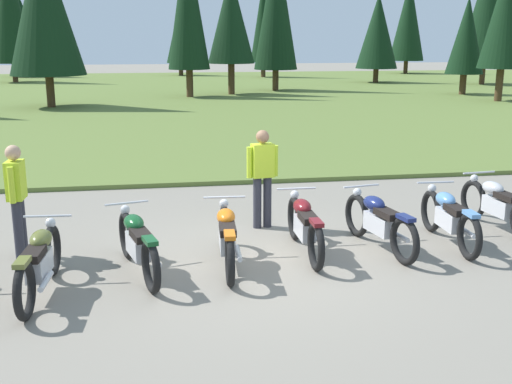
{
  "coord_description": "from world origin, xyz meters",
  "views": [
    {
      "loc": [
        -1.49,
        -8.4,
        3.15
      ],
      "look_at": [
        0.0,
        0.6,
        0.9
      ],
      "focal_mm": 44.02,
      "sensor_mm": 36.0,
      "label": 1
    }
  ],
  "objects_px": {
    "motorcycle_silver": "(498,204)",
    "rider_checking_bike": "(262,173)",
    "motorcycle_orange": "(227,237)",
    "rider_with_back_turned": "(17,194)",
    "motorcycle_british_green": "(138,243)",
    "motorcycle_maroon": "(305,225)",
    "motorcycle_navy": "(379,221)",
    "motorcycle_olive": "(40,262)",
    "motorcycle_sky_blue": "(449,217)"
  },
  "relations": [
    {
      "from": "motorcycle_silver",
      "to": "rider_checking_bike",
      "type": "bearing_deg",
      "value": 168.82
    },
    {
      "from": "motorcycle_orange",
      "to": "rider_with_back_turned",
      "type": "xyz_separation_m",
      "value": [
        -2.95,
        0.9,
        0.51
      ]
    },
    {
      "from": "motorcycle_orange",
      "to": "motorcycle_british_green",
      "type": "bearing_deg",
      "value": -175.98
    },
    {
      "from": "motorcycle_maroon",
      "to": "motorcycle_navy",
      "type": "relative_size",
      "value": 1.01
    },
    {
      "from": "motorcycle_british_green",
      "to": "rider_checking_bike",
      "type": "xyz_separation_m",
      "value": [
        2.05,
        1.86,
        0.51
      ]
    },
    {
      "from": "motorcycle_british_green",
      "to": "motorcycle_silver",
      "type": "relative_size",
      "value": 0.98
    },
    {
      "from": "motorcycle_navy",
      "to": "rider_checking_bike",
      "type": "xyz_separation_m",
      "value": [
        -1.55,
        1.41,
        0.51
      ]
    },
    {
      "from": "motorcycle_orange",
      "to": "rider_with_back_turned",
      "type": "height_order",
      "value": "rider_with_back_turned"
    },
    {
      "from": "motorcycle_navy",
      "to": "rider_checking_bike",
      "type": "height_order",
      "value": "rider_checking_bike"
    },
    {
      "from": "motorcycle_olive",
      "to": "motorcycle_silver",
      "type": "height_order",
      "value": "same"
    },
    {
      "from": "rider_with_back_turned",
      "to": "motorcycle_silver",
      "type": "bearing_deg",
      "value": 0.85
    },
    {
      "from": "motorcycle_sky_blue",
      "to": "rider_checking_bike",
      "type": "bearing_deg",
      "value": 153.34
    },
    {
      "from": "motorcycle_olive",
      "to": "rider_checking_bike",
      "type": "xyz_separation_m",
      "value": [
        3.24,
        2.39,
        0.51
      ]
    },
    {
      "from": "motorcycle_sky_blue",
      "to": "rider_with_back_turned",
      "type": "relative_size",
      "value": 1.26
    },
    {
      "from": "motorcycle_orange",
      "to": "motorcycle_silver",
      "type": "bearing_deg",
      "value": 12.14
    },
    {
      "from": "motorcycle_olive",
      "to": "motorcycle_navy",
      "type": "height_order",
      "value": "same"
    },
    {
      "from": "motorcycle_orange",
      "to": "motorcycle_maroon",
      "type": "bearing_deg",
      "value": 16.53
    },
    {
      "from": "motorcycle_olive",
      "to": "motorcycle_british_green",
      "type": "relative_size",
      "value": 1.02
    },
    {
      "from": "motorcycle_maroon",
      "to": "motorcycle_silver",
      "type": "relative_size",
      "value": 1.0
    },
    {
      "from": "motorcycle_silver",
      "to": "rider_with_back_turned",
      "type": "xyz_separation_m",
      "value": [
        -7.63,
        -0.11,
        0.51
      ]
    },
    {
      "from": "motorcycle_maroon",
      "to": "motorcycle_silver",
      "type": "height_order",
      "value": "same"
    },
    {
      "from": "motorcycle_maroon",
      "to": "rider_checking_bike",
      "type": "distance_m",
      "value": 1.55
    },
    {
      "from": "motorcycle_olive",
      "to": "motorcycle_navy",
      "type": "distance_m",
      "value": 4.9
    },
    {
      "from": "motorcycle_orange",
      "to": "motorcycle_navy",
      "type": "xyz_separation_m",
      "value": [
        2.37,
        0.37,
        0.0
      ]
    },
    {
      "from": "motorcycle_olive",
      "to": "motorcycle_navy",
      "type": "bearing_deg",
      "value": 11.66
    },
    {
      "from": "motorcycle_olive",
      "to": "rider_checking_bike",
      "type": "relative_size",
      "value": 1.26
    },
    {
      "from": "motorcycle_navy",
      "to": "motorcycle_olive",
      "type": "bearing_deg",
      "value": -168.34
    },
    {
      "from": "motorcycle_sky_blue",
      "to": "rider_checking_bike",
      "type": "relative_size",
      "value": 1.26
    },
    {
      "from": "motorcycle_silver",
      "to": "rider_checking_bike",
      "type": "distance_m",
      "value": 3.98
    },
    {
      "from": "motorcycle_british_green",
      "to": "motorcycle_maroon",
      "type": "height_order",
      "value": "same"
    },
    {
      "from": "motorcycle_sky_blue",
      "to": "rider_checking_bike",
      "type": "distance_m",
      "value": 3.08
    },
    {
      "from": "motorcycle_olive",
      "to": "motorcycle_silver",
      "type": "bearing_deg",
      "value": 12.9
    },
    {
      "from": "motorcycle_navy",
      "to": "rider_checking_bike",
      "type": "bearing_deg",
      "value": 137.88
    },
    {
      "from": "motorcycle_olive",
      "to": "motorcycle_orange",
      "type": "height_order",
      "value": "same"
    },
    {
      "from": "motorcycle_orange",
      "to": "rider_with_back_turned",
      "type": "relative_size",
      "value": 1.26
    },
    {
      "from": "motorcycle_british_green",
      "to": "motorcycle_maroon",
      "type": "relative_size",
      "value": 0.98
    },
    {
      "from": "motorcycle_navy",
      "to": "motorcycle_sky_blue",
      "type": "relative_size",
      "value": 0.99
    },
    {
      "from": "motorcycle_british_green",
      "to": "motorcycle_silver",
      "type": "height_order",
      "value": "same"
    },
    {
      "from": "motorcycle_orange",
      "to": "motorcycle_maroon",
      "type": "height_order",
      "value": "same"
    },
    {
      "from": "motorcycle_navy",
      "to": "motorcycle_sky_blue",
      "type": "xyz_separation_m",
      "value": [
        1.16,
        0.04,
        0.0
      ]
    },
    {
      "from": "motorcycle_british_green",
      "to": "motorcycle_sky_blue",
      "type": "bearing_deg",
      "value": 5.99
    },
    {
      "from": "motorcycle_sky_blue",
      "to": "motorcycle_silver",
      "type": "height_order",
      "value": "same"
    },
    {
      "from": "rider_with_back_turned",
      "to": "motorcycle_sky_blue",
      "type": "bearing_deg",
      "value": -4.27
    },
    {
      "from": "motorcycle_sky_blue",
      "to": "motorcycle_orange",
      "type": "bearing_deg",
      "value": -173.33
    },
    {
      "from": "rider_with_back_turned",
      "to": "motorcycle_navy",
      "type": "bearing_deg",
      "value": -5.67
    },
    {
      "from": "rider_with_back_turned",
      "to": "rider_checking_bike",
      "type": "bearing_deg",
      "value": 13.14
    },
    {
      "from": "motorcycle_sky_blue",
      "to": "rider_with_back_turned",
      "type": "bearing_deg",
      "value": 175.73
    },
    {
      "from": "motorcycle_olive",
      "to": "motorcycle_british_green",
      "type": "distance_m",
      "value": 1.31
    },
    {
      "from": "motorcycle_british_green",
      "to": "rider_with_back_turned",
      "type": "height_order",
      "value": "rider_with_back_turned"
    },
    {
      "from": "motorcycle_navy",
      "to": "rider_with_back_turned",
      "type": "relative_size",
      "value": 1.25
    }
  ]
}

